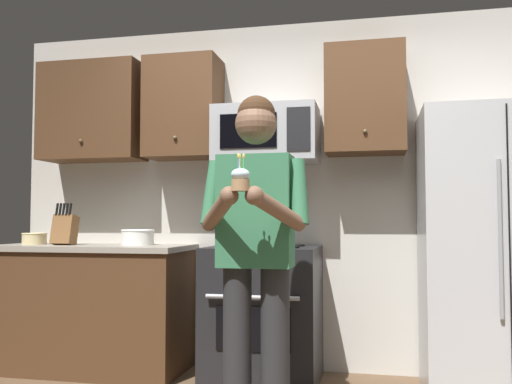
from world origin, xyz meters
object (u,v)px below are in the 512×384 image
object	(u,v)px
person	(256,241)
oven_range	(263,313)
refrigerator	(496,253)
knife_block	(65,229)
cupcake	(241,179)
bowl_large_white	(138,237)
microwave	(266,135)
bowl_small_colored	(34,238)

from	to	relation	value
person	oven_range	bearing A→B (deg)	99.02
refrigerator	knife_block	distance (m)	3.01
oven_range	person	bearing A→B (deg)	-80.98
cupcake	person	bearing A→B (deg)	90.00
refrigerator	person	xyz separation A→B (m)	(-1.35, -0.91, 0.10)
bowl_large_white	person	bearing A→B (deg)	-42.39
knife_block	cupcake	bearing A→B (deg)	-37.00
person	cupcake	world-z (taller)	person
microwave	refrigerator	bearing A→B (deg)	-6.03
bowl_large_white	microwave	bearing A→B (deg)	3.06
refrigerator	bowl_large_white	size ratio (longest dim) A/B	7.28
bowl_small_colored	cupcake	bearing A→B (deg)	-33.71
person	cupcake	xyz separation A→B (m)	(0.00, -0.33, 0.30)
microwave	bowl_large_white	world-z (taller)	microwave
microwave	bowl_small_colored	size ratio (longest dim) A/B	3.95
refrigerator	oven_range	bearing A→B (deg)	178.50
bowl_small_colored	oven_range	bearing A→B (deg)	-0.51
refrigerator	knife_block	size ratio (longest dim) A/B	5.63
microwave	cupcake	size ratio (longest dim) A/B	4.26
oven_range	bowl_large_white	distance (m)	1.10
microwave	knife_block	world-z (taller)	microwave
refrigerator	bowl_large_white	world-z (taller)	refrigerator
oven_range	refrigerator	size ratio (longest dim) A/B	0.52
knife_block	bowl_large_white	world-z (taller)	knife_block
oven_range	refrigerator	world-z (taller)	refrigerator
refrigerator	cupcake	bearing A→B (deg)	-137.44
oven_range	person	xyz separation A→B (m)	(0.15, -0.95, 0.53)
bowl_small_colored	person	world-z (taller)	person
microwave	person	distance (m)	1.30
oven_range	microwave	size ratio (longest dim) A/B	1.26
bowl_small_colored	person	distance (m)	2.17
oven_range	bowl_small_colored	size ratio (longest dim) A/B	4.97
knife_block	bowl_large_white	distance (m)	0.55
microwave	cupcake	xyz separation A→B (m)	(0.15, -1.40, -0.43)
cupcake	knife_block	bearing A→B (deg)	143.00
refrigerator	bowl_large_white	distance (m)	2.47
bowl_small_colored	person	xyz separation A→B (m)	(1.94, -0.97, 0.03)
refrigerator	person	size ratio (longest dim) A/B	1.02
bowl_small_colored	knife_block	bearing A→B (deg)	-9.15
knife_block	bowl_small_colored	world-z (taller)	knife_block
bowl_large_white	knife_block	bearing A→B (deg)	-169.82
knife_block	cupcake	xyz separation A→B (m)	(1.66, -1.25, 0.26)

